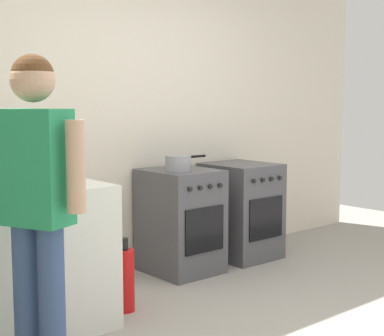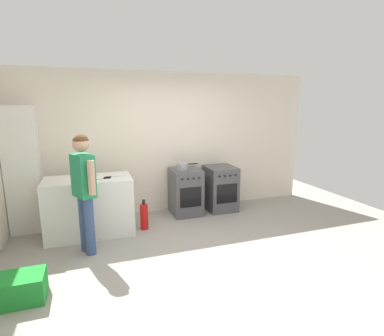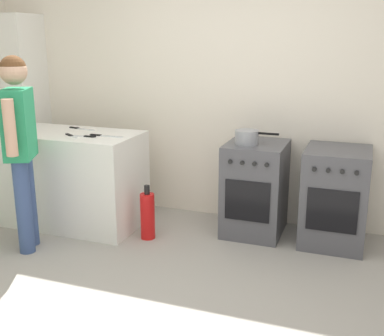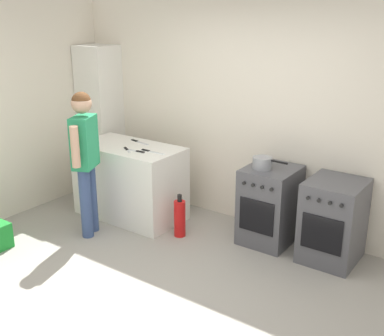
{
  "view_description": "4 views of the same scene",
  "coord_description": "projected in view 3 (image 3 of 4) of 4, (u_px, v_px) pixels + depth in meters",
  "views": [
    {
      "loc": [
        -2.65,
        -2.11,
        1.41
      ],
      "look_at": [
        -0.12,
        0.88,
        0.96
      ],
      "focal_mm": 55.0,
      "sensor_mm": 36.0,
      "label": 1
    },
    {
      "loc": [
        -1.3,
        -3.53,
        1.98
      ],
      "look_at": [
        0.24,
        0.89,
        1.01
      ],
      "focal_mm": 28.0,
      "sensor_mm": 36.0,
      "label": 2
    },
    {
      "loc": [
        1.25,
        -2.58,
        1.77
      ],
      "look_at": [
        0.05,
        0.71,
        0.82
      ],
      "focal_mm": 45.0,
      "sensor_mm": 36.0,
      "label": 3
    },
    {
      "loc": [
        2.46,
        -2.85,
        2.48
      ],
      "look_at": [
        -0.06,
        0.69,
        1.01
      ],
      "focal_mm": 45.0,
      "sensor_mm": 36.0,
      "label": 4
    }
  ],
  "objects": [
    {
      "name": "oven_right",
      "position": [
        335.0,
        197.0,
        4.18
      ],
      "size": [
        0.54,
        0.62,
        0.85
      ],
      "color": "#4C4C51",
      "rests_on": "ground"
    },
    {
      "name": "fire_extinguisher",
      "position": [
        148.0,
        215.0,
        4.32
      ],
      "size": [
        0.13,
        0.13,
        0.5
      ],
      "color": "red",
      "rests_on": "ground"
    },
    {
      "name": "oven_left",
      "position": [
        255.0,
        188.0,
        4.42
      ],
      "size": [
        0.52,
        0.62,
        0.85
      ],
      "color": "#4C4C51",
      "rests_on": "ground"
    },
    {
      "name": "knife_carving",
      "position": [
        105.0,
        136.0,
        4.35
      ],
      "size": [
        0.33,
        0.04,
        0.01
      ],
      "color": "silver",
      "rests_on": "counter_unit"
    },
    {
      "name": "larder_cabinet",
      "position": [
        20.0,
        110.0,
        5.23
      ],
      "size": [
        0.48,
        0.44,
        2.0
      ],
      "primitive_type": "cube",
      "color": "silver",
      "rests_on": "ground"
    },
    {
      "name": "ground_plane",
      "position": [
        149.0,
        311.0,
        3.21
      ],
      "size": [
        8.0,
        8.0,
        0.0
      ],
      "primitive_type": "plane",
      "color": "gray"
    },
    {
      "name": "person",
      "position": [
        20.0,
        138.0,
        3.92
      ],
      "size": [
        0.32,
        0.53,
        1.63
      ],
      "color": "#384C7A",
      "rests_on": "ground"
    },
    {
      "name": "knife_utility",
      "position": [
        84.0,
        136.0,
        4.33
      ],
      "size": [
        0.25,
        0.04,
        0.01
      ],
      "color": "silver",
      "rests_on": "counter_unit"
    },
    {
      "name": "pot",
      "position": [
        247.0,
        137.0,
        4.25
      ],
      "size": [
        0.39,
        0.21,
        0.13
      ],
      "color": "gray",
      "rests_on": "oven_left"
    },
    {
      "name": "knife_paring",
      "position": [
        71.0,
        136.0,
        4.36
      ],
      "size": [
        0.19,
        0.13,
        0.01
      ],
      "color": "silver",
      "rests_on": "counter_unit"
    },
    {
      "name": "knife_chef",
      "position": [
        81.0,
        129.0,
        4.69
      ],
      "size": [
        0.31,
        0.09,
        0.01
      ],
      "color": "silver",
      "rests_on": "counter_unit"
    },
    {
      "name": "counter_unit",
      "position": [
        73.0,
        179.0,
        4.63
      ],
      "size": [
        1.3,
        0.7,
        0.9
      ],
      "primitive_type": "cube",
      "color": "silver",
      "rests_on": "ground"
    },
    {
      "name": "back_wall",
      "position": [
        231.0,
        87.0,
        4.64
      ],
      "size": [
        6.0,
        0.1,
        2.6
      ],
      "primitive_type": "cube",
      "color": "silver",
      "rests_on": "ground"
    }
  ]
}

